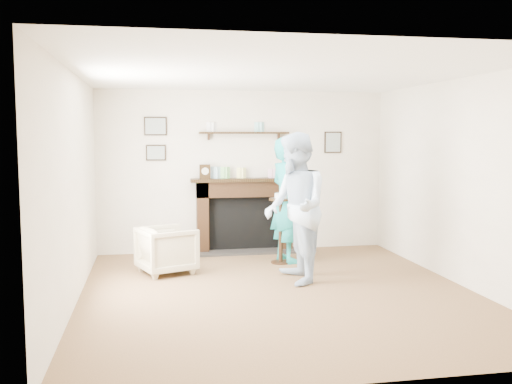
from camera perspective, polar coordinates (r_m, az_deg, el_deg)
ground at (r=6.71m, az=2.25°, el=-9.99°), size 5.00×5.00×0.00m
room_shell at (r=7.14m, az=1.06°, el=4.16°), size 4.54×5.02×2.52m
armchair at (r=7.70m, az=-8.87°, el=-7.99°), size 0.87×0.86×0.62m
man at (r=7.16m, az=3.90°, el=-8.99°), size 0.71×0.91×1.86m
woman at (r=8.31m, az=3.04°, el=-6.91°), size 0.59×0.74×1.78m
pedestal_table at (r=8.07m, az=2.50°, el=-2.55°), size 0.33×0.33×1.07m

